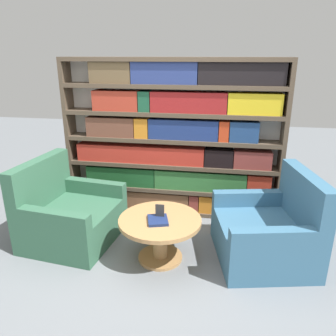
% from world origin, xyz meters
% --- Properties ---
extents(ground_plane, '(14.00, 14.00, 0.00)m').
position_xyz_m(ground_plane, '(0.00, 0.00, 0.00)').
color(ground_plane, slate).
extents(bookshelf, '(2.69, 0.30, 1.94)m').
position_xyz_m(bookshelf, '(0.03, 1.27, 0.97)').
color(bookshelf, silver).
rests_on(bookshelf, ground_plane).
extents(armchair_left, '(0.99, 1.04, 0.90)m').
position_xyz_m(armchair_left, '(-1.01, 0.37, 0.29)').
color(armchair_left, '#336047').
rests_on(armchair_left, ground_plane).
extents(armchair_right, '(1.06, 1.11, 0.90)m').
position_xyz_m(armchair_right, '(1.13, 0.38, 0.29)').
color(armchair_right, '#386684').
rests_on(armchair_right, ground_plane).
extents(coffee_table, '(0.81, 0.81, 0.45)m').
position_xyz_m(coffee_table, '(0.06, 0.17, 0.32)').
color(coffee_table, '#AD7F4C').
rests_on(coffee_table, ground_plane).
extents(table_sign, '(0.09, 0.06, 0.15)m').
position_xyz_m(table_sign, '(0.06, 0.17, 0.52)').
color(table_sign, black).
rests_on(table_sign, coffee_table).
extents(stray_book, '(0.24, 0.26, 0.03)m').
position_xyz_m(stray_book, '(0.05, 0.11, 0.47)').
color(stray_book, navy).
rests_on(stray_book, coffee_table).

